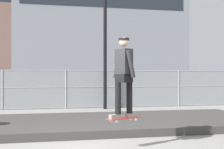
{
  "coord_description": "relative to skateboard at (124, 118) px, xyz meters",
  "views": [
    {
      "loc": [
        -0.91,
        -6.34,
        1.58
      ],
      "look_at": [
        1.51,
        5.12,
        1.62
      ],
      "focal_mm": 49.88,
      "sensor_mm": 36.0,
      "label": 1
    }
  ],
  "objects": [
    {
      "name": "street_lamp",
      "position": [
        1.07,
        7.86,
        4.05
      ],
      "size": [
        0.44,
        0.44,
        7.68
      ],
      "color": "black",
      "rests_on": "ground_plane"
    },
    {
      "name": "gravel_berm",
      "position": [
        -0.73,
        3.01,
        -0.54
      ],
      "size": [
        11.78,
        3.94,
        0.21
      ],
      "primitive_type": "cube",
      "color": "#3D3A38",
      "rests_on": "ground_plane"
    },
    {
      "name": "office_block",
      "position": [
        5.96,
        41.29,
        8.82
      ],
      "size": [
        23.61,
        15.98,
        18.93
      ],
      "color": "slate",
      "rests_on": "ground_plane"
    },
    {
      "name": "parked_car_near",
      "position": [
        -3.87,
        10.51,
        0.19
      ],
      "size": [
        4.45,
        2.04,
        1.66
      ],
      "color": "#B7BABF",
      "rests_on": "ground_plane"
    },
    {
      "name": "skater",
      "position": [
        0.0,
        0.0,
        1.01
      ],
      "size": [
        0.7,
        0.62,
        1.75
      ],
      "color": "gray",
      "rests_on": "skateboard"
    },
    {
      "name": "chain_fence",
      "position": [
        -0.73,
        8.29,
        0.28
      ],
      "size": [
        17.2,
        0.06,
        1.85
      ],
      "color": "gray",
      "rests_on": "ground_plane"
    },
    {
      "name": "skateboard",
      "position": [
        0.0,
        0.0,
        0.0
      ],
      "size": [
        0.82,
        0.49,
        0.07
      ],
      "color": "#B22D2D"
    }
  ]
}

